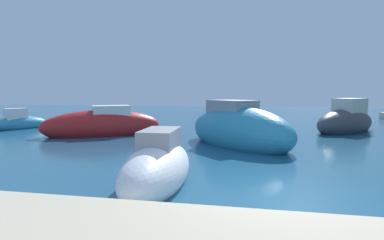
{
  "coord_description": "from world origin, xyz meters",
  "views": [
    {
      "loc": [
        -0.34,
        -6.6,
        2.23
      ],
      "look_at": [
        -3.4,
        9.11,
        0.77
      ],
      "focal_mm": 29.35,
      "sensor_mm": 36.0,
      "label": 1
    }
  ],
  "objects_px": {
    "moored_boat_3": "(346,122)",
    "moored_boat_0": "(103,125)",
    "moored_boat_1": "(20,123)",
    "moored_boat_5": "(157,168)",
    "moored_boat_2": "(238,130)"
  },
  "relations": [
    {
      "from": "moored_boat_1",
      "to": "moored_boat_0",
      "type": "bearing_deg",
      "value": -77.03
    },
    {
      "from": "moored_boat_2",
      "to": "moored_boat_5",
      "type": "bearing_deg",
      "value": -58.54
    },
    {
      "from": "moored_boat_1",
      "to": "moored_boat_5",
      "type": "xyz_separation_m",
      "value": [
        11.5,
        -9.31,
        0.06
      ]
    },
    {
      "from": "moored_boat_2",
      "to": "moored_boat_1",
      "type": "bearing_deg",
      "value": -147.44
    },
    {
      "from": "moored_boat_2",
      "to": "moored_boat_3",
      "type": "height_order",
      "value": "moored_boat_2"
    },
    {
      "from": "moored_boat_0",
      "to": "moored_boat_1",
      "type": "height_order",
      "value": "moored_boat_0"
    },
    {
      "from": "moored_boat_1",
      "to": "moored_boat_2",
      "type": "distance_m",
      "value": 13.54
    },
    {
      "from": "moored_boat_0",
      "to": "moored_boat_1",
      "type": "xyz_separation_m",
      "value": [
        -6.18,
        1.62,
        -0.15
      ]
    },
    {
      "from": "moored_boat_3",
      "to": "moored_boat_1",
      "type": "bearing_deg",
      "value": -41.5
    },
    {
      "from": "moored_boat_1",
      "to": "moored_boat_2",
      "type": "relative_size",
      "value": 0.56
    },
    {
      "from": "moored_boat_3",
      "to": "moored_boat_0",
      "type": "bearing_deg",
      "value": -31.29
    },
    {
      "from": "moored_boat_1",
      "to": "moored_boat_3",
      "type": "xyz_separation_m",
      "value": [
        18.8,
        2.25,
        0.21
      ]
    },
    {
      "from": "moored_boat_3",
      "to": "moored_boat_5",
      "type": "xyz_separation_m",
      "value": [
        -7.3,
        -11.56,
        -0.15
      ]
    },
    {
      "from": "moored_boat_0",
      "to": "moored_boat_3",
      "type": "bearing_deg",
      "value": 165.89
    },
    {
      "from": "moored_boat_1",
      "to": "moored_boat_5",
      "type": "height_order",
      "value": "moored_boat_5"
    }
  ]
}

